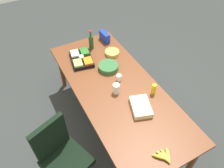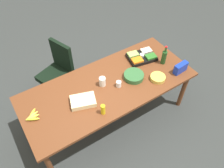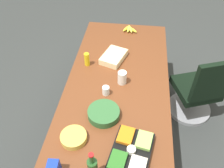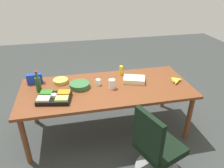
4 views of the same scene
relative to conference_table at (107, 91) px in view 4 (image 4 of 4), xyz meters
The scene contains 13 objects.
ground_plane 0.72m from the conference_table, ahead, with size 10.00×10.00×0.00m, color #333735.
conference_table is the anchor object (origin of this frame).
office_chair 1.09m from the conference_table, 113.91° to the left, with size 0.62×0.62×0.97m.
sheet_cake 0.46m from the conference_table, 168.91° to the right, with size 0.32×0.22×0.07m, color beige.
mustard_bottle 0.50m from the conference_table, 130.02° to the right, with size 0.06×0.06×0.15m, color yellow.
wine_bottle 0.96m from the conference_table, ahead, with size 0.09×0.09×0.32m.
veggie_tray 0.76m from the conference_table, 14.56° to the left, with size 0.47×0.37×0.09m.
chip_bowl 0.72m from the conference_table, 23.65° to the right, with size 0.22×0.22×0.06m, color gold.
salad_bowl 0.40m from the conference_table, 11.50° to the right, with size 0.29×0.29×0.07m, color #326534.
chip_bag_blue 1.09m from the conference_table, 18.59° to the right, with size 0.22×0.08×0.15m, color #1835B0.
mayo_jar 0.16m from the conference_table, 147.73° to the left, with size 0.09×0.09×0.14m, color white.
banana_bunch 1.08m from the conference_table, behind, with size 0.18×0.21×0.04m.
paper_cup 0.18m from the conference_table, 42.00° to the right, with size 0.07×0.07×0.09m, color white.
Camera 4 is at (0.48, 2.62, 2.28)m, focal length 33.80 mm.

